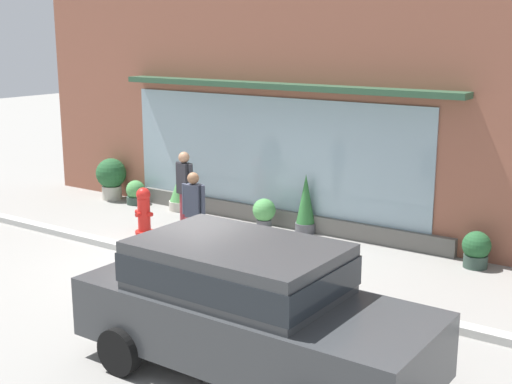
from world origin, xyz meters
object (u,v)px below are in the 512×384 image
parked_car_dark_gray (247,303)px  potted_plant_low_front (111,176)px  potted_plant_doorstep (476,249)px  potted_plant_near_hydrant (136,193)px  potted_plant_trailing_edge (306,204)px  potted_plant_corner_tall (264,213)px  pedestrian_passerby (194,209)px  pedestrian_with_handbag (185,186)px  fire_hydrant (144,210)px  potted_plant_window_right (179,194)px

parked_car_dark_gray → potted_plant_low_front: size_ratio=4.30×
potted_plant_doorstep → potted_plant_near_hydrant: (-8.27, -0.04, -0.06)m
potted_plant_trailing_edge → potted_plant_near_hydrant: 4.67m
potted_plant_corner_tall → potted_plant_near_hydrant: bearing=177.7°
pedestrian_passerby → pedestrian_with_handbag: bearing=-57.3°
potted_plant_doorstep → parked_car_dark_gray: bearing=-100.7°
potted_plant_trailing_edge → potted_plant_low_front: potted_plant_trailing_edge is taller
pedestrian_with_handbag → pedestrian_passerby: pedestrian_with_handbag is taller
potted_plant_corner_tall → potted_plant_low_front: 4.72m
fire_hydrant → potted_plant_window_right: (-0.68, 1.90, -0.10)m
pedestrian_passerby → potted_plant_window_right: (-2.57, 2.56, -0.55)m
fire_hydrant → potted_plant_corner_tall: 2.50m
fire_hydrant → potted_plant_near_hydrant: fire_hydrant is taller
potted_plant_near_hydrant → potted_plant_low_front: potted_plant_low_front is taller
potted_plant_doorstep → potted_plant_corner_tall: 4.41m
potted_plant_window_right → potted_plant_doorstep: potted_plant_window_right is taller
potted_plant_window_right → potted_plant_near_hydrant: potted_plant_window_right is taller
fire_hydrant → parked_car_dark_gray: parked_car_dark_gray is taller
pedestrian_passerby → potted_plant_low_front: bearing=-40.3°
pedestrian_with_handbag → potted_plant_doorstep: pedestrian_with_handbag is taller
fire_hydrant → potted_plant_corner_tall: bearing=39.6°
potted_plant_near_hydrant → pedestrian_with_handbag: bearing=-25.2°
potted_plant_window_right → potted_plant_trailing_edge: (3.40, 0.06, 0.21)m
pedestrian_with_handbag → potted_plant_window_right: pedestrian_with_handbag is taller
pedestrian_with_handbag → potted_plant_window_right: size_ratio=2.10×
fire_hydrant → potted_plant_near_hydrant: bearing=138.0°
potted_plant_near_hydrant → potted_plant_low_front: bearing=178.2°
pedestrian_passerby → fire_hydrant: bearing=-32.0°
potted_plant_window_right → potted_plant_low_front: potted_plant_low_front is taller
potted_plant_doorstep → fire_hydrant: bearing=-164.2°
fire_hydrant → parked_car_dark_gray: 6.50m
potted_plant_window_right → potted_plant_corner_tall: (2.60, -0.30, -0.00)m
pedestrian_passerby → parked_car_dark_gray: bearing=124.7°
parked_car_dark_gray → potted_plant_low_front: (-8.07, 5.54, -0.35)m
potted_plant_near_hydrant → potted_plant_corner_tall: potted_plant_corner_tall is taller
pedestrian_with_handbag → fire_hydrant: bearing=-133.4°
pedestrian_passerby → potted_plant_corner_tall: pedestrian_passerby is taller
pedestrian_passerby → parked_car_dark_gray: size_ratio=0.37×
pedestrian_with_handbag → potted_plant_low_front: size_ratio=1.66×
parked_car_dark_gray → potted_plant_doorstep: size_ratio=6.69×
parked_car_dark_gray → potted_plant_corner_tall: parked_car_dark_gray is taller
potted_plant_low_front → fire_hydrant: bearing=-32.5°
fire_hydrant → pedestrian_passerby: 2.05m
potted_plant_low_front → potted_plant_trailing_edge: bearing=1.9°
potted_plant_doorstep → potted_plant_low_front: size_ratio=0.64×
pedestrian_with_handbag → potted_plant_corner_tall: (1.22, 1.09, -0.61)m
parked_car_dark_gray → potted_plant_trailing_edge: size_ratio=3.55×
potted_plant_doorstep → potted_plant_low_front: potted_plant_low_front is taller
fire_hydrant → potted_plant_near_hydrant: 2.62m
potted_plant_near_hydrant → parked_car_dark_gray: bearing=-37.4°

